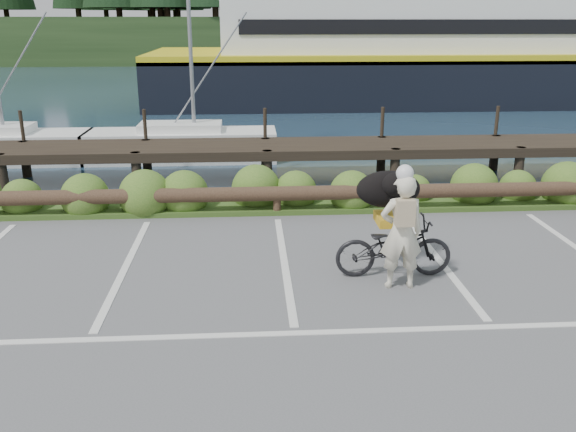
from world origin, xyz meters
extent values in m
plane|color=#535355|center=(0.00, 0.00, 0.00)|extent=(72.00, 72.00, 0.00)
plane|color=#1C3144|center=(0.00, 48.00, -1.20)|extent=(160.00, 160.00, 0.00)
cube|color=#3D5B21|center=(0.00, 5.30, 0.05)|extent=(34.00, 1.60, 0.10)
imported|color=black|center=(1.67, 1.36, 0.48)|extent=(1.82, 0.65, 0.95)
imported|color=beige|center=(1.66, 0.94, 0.87)|extent=(0.64, 0.42, 1.74)
ellipsoid|color=black|center=(1.67, 1.94, 1.25)|extent=(0.52, 1.04, 0.60)
camera|label=1|loc=(-0.54, -7.37, 3.87)|focal=38.00mm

